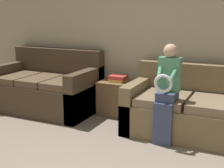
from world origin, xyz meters
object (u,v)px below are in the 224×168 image
at_px(couch_main, 216,113).
at_px(child_left_seated, 167,89).
at_px(couch_side, 47,89).
at_px(side_shelf, 117,97).
at_px(book_stack, 118,78).

distance_m(couch_main, child_left_seated, 0.77).
height_order(couch_side, child_left_seated, child_left_seated).
bearing_deg(couch_main, child_left_seated, -143.57).
bearing_deg(child_left_seated, side_shelf, 144.45).
height_order(couch_main, book_stack, couch_main).
bearing_deg(couch_side, book_stack, 11.84).
bearing_deg(side_shelf, book_stack, -21.38).
distance_m(side_shelf, book_stack, 0.31).
relative_size(couch_side, book_stack, 6.61).
bearing_deg(couch_main, side_shelf, 169.09).
distance_m(couch_side, book_stack, 1.23).
relative_size(couch_main, child_left_seated, 1.88).
bearing_deg(side_shelf, couch_main, -10.91).
height_order(couch_main, couch_side, couch_side).
distance_m(couch_side, child_left_seated, 2.21).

